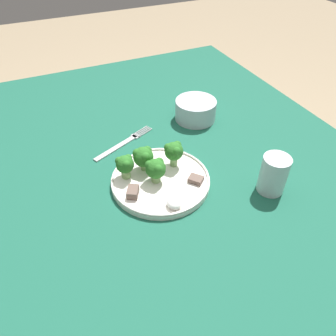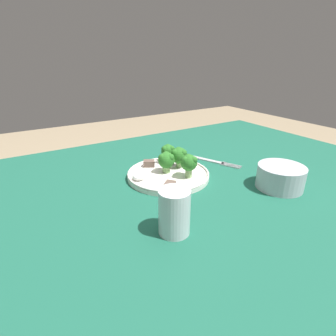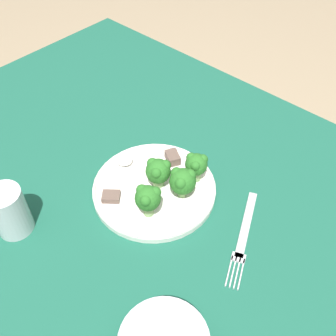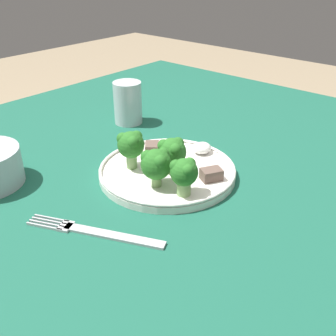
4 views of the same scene
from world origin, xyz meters
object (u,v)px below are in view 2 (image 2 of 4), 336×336
(dinner_plate, at_px, (168,174))
(drinking_glass, at_px, (174,214))
(fork, at_px, (211,161))
(cream_bowl, at_px, (280,178))

(dinner_plate, xyz_separation_m, drinking_glass, (0.13, 0.23, 0.03))
(fork, distance_m, drinking_glass, 0.41)
(fork, distance_m, cream_bowl, 0.25)
(dinner_plate, bearing_deg, drinking_glass, 60.91)
(fork, bearing_deg, dinner_plate, 9.30)
(fork, bearing_deg, cream_bowl, 97.59)
(dinner_plate, relative_size, cream_bowl, 1.93)
(dinner_plate, height_order, cream_bowl, cream_bowl)
(fork, relative_size, drinking_glass, 2.07)
(cream_bowl, bearing_deg, drinking_glass, 2.56)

